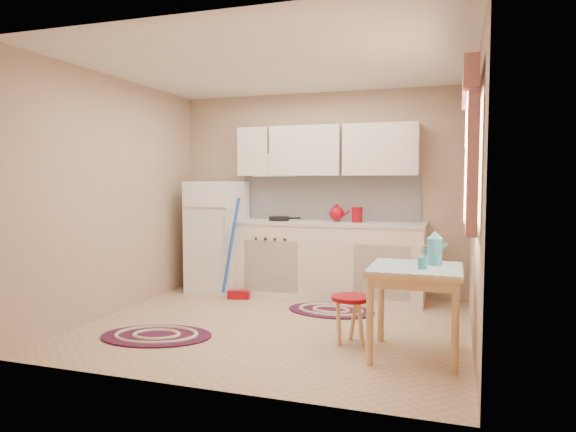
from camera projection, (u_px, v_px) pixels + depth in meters
The scene contains 14 objects.
room_shell at pixel (299, 162), 5.07m from camera, with size 3.64×3.60×2.52m.
fridge at pixel (217, 236), 6.53m from camera, with size 0.65×0.60×1.40m, color white.
broom at pixel (238, 249), 6.07m from camera, with size 0.28×0.12×1.20m, color blue, non-canonical shape.
base_cabinets at pixel (328, 262), 6.15m from camera, with size 2.25×0.60×0.88m, color silver.
countertop at pixel (329, 223), 6.11m from camera, with size 2.27×0.62×0.04m, color beige.
frying_pan at pixel (279, 219), 6.25m from camera, with size 0.25×0.25×0.05m, color black.
red_kettle at pixel (337, 214), 6.08m from camera, with size 0.20×0.18×0.20m, color #930510, non-canonical shape.
red_canister at pixel (357, 216), 6.00m from camera, with size 0.12×0.12×0.16m, color #930510.
table at pixel (415, 312), 4.11m from camera, with size 0.72×0.72×0.72m, color #E3B471.
stool at pixel (351, 320), 4.42m from camera, with size 0.34×0.34×0.42m, color #930510.
coffee_pot at pixel (435, 248), 4.14m from camera, with size 0.15×0.13×0.30m, color teal, non-canonical shape.
mug at pixel (422, 264), 3.97m from camera, with size 0.07×0.07×0.10m, color teal.
rug_center at pixel (331, 311), 5.53m from camera, with size 0.95×0.63×0.02m, color maroon, non-canonical shape.
rug_left at pixel (156, 336), 4.64m from camera, with size 1.01×0.67×0.02m, color maroon, non-canonical shape.
Camera 1 is at (1.64, -4.64, 1.41)m, focal length 32.00 mm.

